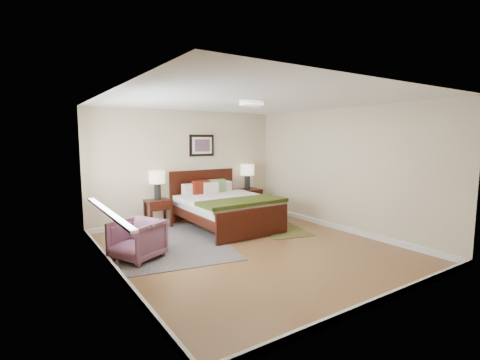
# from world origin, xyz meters

# --- Properties ---
(floor) EXTENTS (5.00, 5.00, 0.00)m
(floor) POSITION_xyz_m (0.00, 0.00, 0.00)
(floor) COLOR brown
(floor) RESTS_ON ground
(back_wall) EXTENTS (4.50, 0.04, 2.50)m
(back_wall) POSITION_xyz_m (0.00, 2.50, 1.25)
(back_wall) COLOR #C8BB91
(back_wall) RESTS_ON ground
(front_wall) EXTENTS (4.50, 0.04, 2.50)m
(front_wall) POSITION_xyz_m (0.00, -2.50, 1.25)
(front_wall) COLOR #C8BB91
(front_wall) RESTS_ON ground
(left_wall) EXTENTS (0.04, 5.00, 2.50)m
(left_wall) POSITION_xyz_m (-2.25, 0.00, 1.25)
(left_wall) COLOR #C8BB91
(left_wall) RESTS_ON ground
(right_wall) EXTENTS (0.04, 5.00, 2.50)m
(right_wall) POSITION_xyz_m (2.25, 0.00, 1.25)
(right_wall) COLOR #C8BB91
(right_wall) RESTS_ON ground
(ceiling) EXTENTS (4.50, 5.00, 0.02)m
(ceiling) POSITION_xyz_m (0.00, 0.00, 2.50)
(ceiling) COLOR white
(ceiling) RESTS_ON back_wall
(window) EXTENTS (0.11, 2.72, 1.32)m
(window) POSITION_xyz_m (-2.20, 0.70, 1.38)
(window) COLOR silver
(window) RESTS_ON left_wall
(door) EXTENTS (0.06, 1.00, 2.18)m
(door) POSITION_xyz_m (-2.23, -1.75, 1.07)
(door) COLOR silver
(door) RESTS_ON ground
(ceil_fixture) EXTENTS (0.44, 0.44, 0.08)m
(ceil_fixture) POSITION_xyz_m (0.00, 0.00, 2.47)
(ceil_fixture) COLOR white
(ceil_fixture) RESTS_ON ceiling
(bed) EXTENTS (1.74, 2.11, 1.13)m
(bed) POSITION_xyz_m (0.35, 1.46, 0.52)
(bed) COLOR #371108
(bed) RESTS_ON ground
(wall_art) EXTENTS (0.62, 0.05, 0.50)m
(wall_art) POSITION_xyz_m (0.35, 2.47, 1.72)
(wall_art) COLOR black
(wall_art) RESTS_ON back_wall
(nightstand_left) EXTENTS (0.50, 0.45, 0.59)m
(nightstand_left) POSITION_xyz_m (-0.82, 2.25, 0.47)
(nightstand_left) COLOR #371108
(nightstand_left) RESTS_ON ground
(nightstand_right) EXTENTS (0.63, 0.48, 0.63)m
(nightstand_right) POSITION_xyz_m (1.49, 2.26, 0.38)
(nightstand_right) COLOR #371108
(nightstand_right) RESTS_ON ground
(lamp_left) EXTENTS (0.33, 0.33, 0.61)m
(lamp_left) POSITION_xyz_m (-0.82, 2.27, 1.02)
(lamp_left) COLOR black
(lamp_left) RESTS_ON nightstand_left
(lamp_right) EXTENTS (0.33, 0.33, 0.61)m
(lamp_right) POSITION_xyz_m (1.49, 2.27, 1.06)
(lamp_right) COLOR black
(lamp_right) RESTS_ON nightstand_right
(armchair) EXTENTS (0.92, 0.91, 0.62)m
(armchair) POSITION_xyz_m (-1.80, 0.53, 0.31)
(armchair) COLOR brown
(armchair) RESTS_ON ground
(rug_persian) EXTENTS (2.31, 2.92, 0.01)m
(rug_persian) POSITION_xyz_m (-1.06, 1.00, 0.01)
(rug_persian) COLOR #0B1C3B
(rug_persian) RESTS_ON ground
(rug_navy) EXTENTS (1.17, 1.49, 0.01)m
(rug_navy) POSITION_xyz_m (1.23, 0.66, 0.01)
(rug_navy) COLOR black
(rug_navy) RESTS_ON ground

